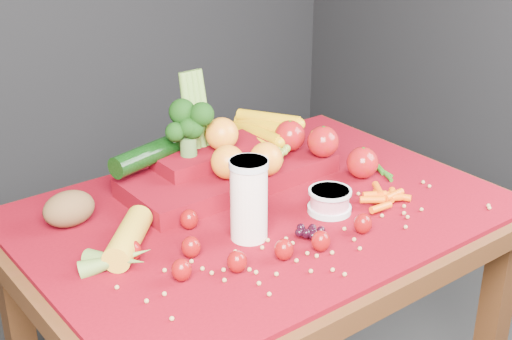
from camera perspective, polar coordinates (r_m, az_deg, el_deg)
table at (r=1.67m, az=0.42°, el=-6.34°), size 1.10×0.80×0.75m
red_cloth at (r=1.62m, az=0.43°, el=-3.26°), size 1.05×0.75×0.01m
milk_glass at (r=1.46m, az=-0.58°, el=-2.17°), size 0.08×0.08×0.18m
yogurt_bowl at (r=1.60m, az=5.92°, el=-2.41°), size 0.10×0.10×0.05m
strawberry_scatter at (r=1.43m, az=-1.42°, el=-5.90°), size 0.48×0.28×0.05m
dark_grape_cluster at (r=1.50m, az=4.24°, el=-4.92°), size 0.06×0.05×0.03m
soybean_scatter at (r=1.48m, az=5.23°, el=-5.74°), size 0.84×0.24×0.01m
corn_ear at (r=1.43m, az=-10.84°, el=-6.55°), size 0.26×0.26×0.06m
potato at (r=1.58m, az=-14.74°, el=-3.02°), size 0.11×0.08×0.08m
baby_carrot_pile at (r=1.66m, az=9.73°, el=-2.11°), size 0.17×0.17×0.03m
green_bean_pile at (r=1.84m, az=9.77°, el=0.25°), size 0.14×0.12×0.01m
produce_mound at (r=1.72m, az=-1.52°, el=1.00°), size 0.59×0.37×0.27m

